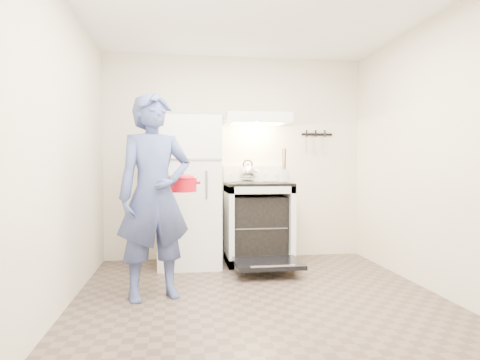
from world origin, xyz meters
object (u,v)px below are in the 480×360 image
(person, at_px, (154,196))
(dutch_oven, at_px, (182,185))
(tea_kettle, at_px, (248,171))
(stove_body, at_px, (258,224))
(refrigerator, at_px, (189,192))

(person, xyz_separation_m, dutch_oven, (0.24, 0.30, 0.08))
(tea_kettle, distance_m, person, 1.75)
(stove_body, relative_size, tea_kettle, 3.37)
(person, bearing_deg, dutch_oven, 32.15)
(tea_kettle, bearing_deg, stove_body, -62.46)
(stove_body, bearing_deg, tea_kettle, 117.54)
(stove_body, distance_m, person, 1.72)
(refrigerator, xyz_separation_m, person, (-0.32, -1.20, 0.04))
(person, bearing_deg, tea_kettle, 33.84)
(refrigerator, bearing_deg, stove_body, 1.77)
(stove_body, height_order, dutch_oven, dutch_oven)
(tea_kettle, bearing_deg, dutch_oven, -126.07)
(tea_kettle, bearing_deg, refrigerator, -164.14)
(dutch_oven, bearing_deg, stove_body, 45.86)
(dutch_oven, bearing_deg, tea_kettle, 53.93)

